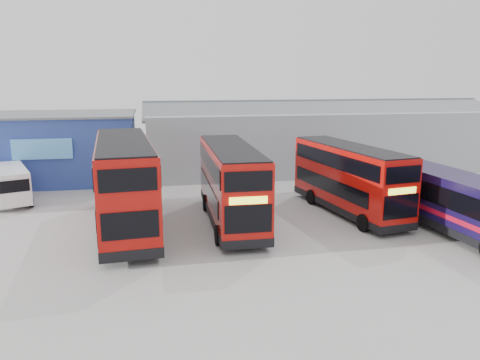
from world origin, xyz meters
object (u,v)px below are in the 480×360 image
office_block (54,147)px  double_decker_left (125,185)px  double_decker_right (349,180)px  panel_van (8,184)px  double_decker_centre (231,185)px  single_decker_blue (465,208)px  maintenance_shed (317,136)px

office_block → double_decker_left: size_ratio=1.08×
double_decker_right → panel_van: size_ratio=1.74×
office_block → double_decker_centre: 17.71m
double_decker_left → double_decker_centre: (5.59, 0.00, -0.24)m
single_decker_blue → panel_van: (-24.14, 11.02, -0.22)m
office_block → maintenance_shed: maintenance_shed is taller
double_decker_left → double_decker_right: bearing=177.8°
double_decker_centre → panel_van: bearing=154.3°
double_decker_centre → panel_van: 14.69m
office_block → single_decker_blue: office_block is taller
maintenance_shed → single_decker_blue: bearing=-88.4°
office_block → maintenance_shed: 22.09m
double_decker_left → panel_van: size_ratio=2.04×
maintenance_shed → double_decker_left: maintenance_shed is taller
double_decker_right → maintenance_shed: bearing=68.0°
office_block → double_decker_left: (5.94, -13.44, -0.23)m
double_decker_left → maintenance_shed: bearing=-140.8°
double_decker_left → double_decker_right: (12.62, 0.54, -0.36)m
double_decker_left → single_decker_blue: double_decker_left is taller
maintenance_shed → office_block: bearing=-174.8°
double_decker_centre → double_decker_right: bearing=5.2°
office_block → double_decker_centre: size_ratio=1.22×
office_block → panel_van: 7.17m
double_decker_left → single_decker_blue: (16.62, -4.46, -0.86)m
office_block → double_decker_right: 22.61m
office_block → maintenance_shed: (22.00, 2.01, 0.02)m
double_decker_right → double_decker_centre: bearing=175.4°
maintenance_shed → single_decker_blue: maintenance_shed is taller
maintenance_shed → double_decker_right: (-3.44, -14.90, -0.61)m
double_decker_left → double_decker_right: size_ratio=1.17×
office_block → maintenance_shed: size_ratio=0.40×
double_decker_left → panel_van: double_decker_left is taller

